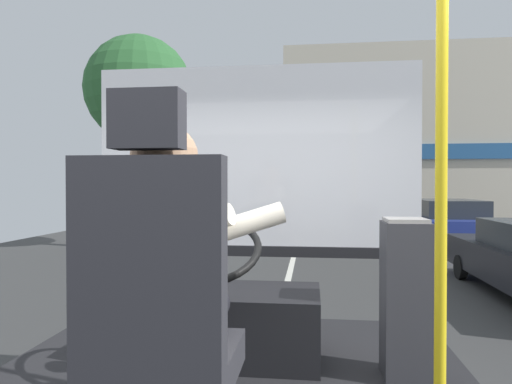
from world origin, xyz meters
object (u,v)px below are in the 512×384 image
(fare_box, at_px, (405,298))
(parked_car_blue, at_px, (446,222))
(bus_driver, at_px, (169,262))
(driver_seat, at_px, (159,325))
(steering_console, at_px, (226,320))
(handrail_pole, at_px, (441,200))

(fare_box, height_order, parked_car_blue, fare_box)
(bus_driver, relative_size, fare_box, 0.96)
(driver_seat, height_order, steering_console, driver_seat)
(handrail_pole, bearing_deg, steering_console, 138.07)
(steering_console, relative_size, parked_car_blue, 0.27)
(driver_seat, relative_size, steering_console, 1.20)
(bus_driver, height_order, fare_box, bus_driver)
(bus_driver, bearing_deg, fare_box, 42.90)
(driver_seat, bearing_deg, bus_driver, 90.00)
(bus_driver, bearing_deg, parked_car_blue, 70.24)
(driver_seat, xyz_separation_m, steering_console, (0.00, 1.19, -0.34))
(steering_console, distance_m, parked_car_blue, 11.82)
(driver_seat, distance_m, handrail_pole, 1.10)
(driver_seat, height_order, bus_driver, driver_seat)
(steering_console, xyz_separation_m, fare_box, (0.99, -0.16, 0.20))
(bus_driver, relative_size, steering_console, 0.74)
(steering_console, bearing_deg, fare_box, -8.93)
(bus_driver, xyz_separation_m, steering_console, (0.00, 1.08, -0.53))
(parked_car_blue, bearing_deg, driver_seat, -109.59)
(fare_box, bearing_deg, steering_console, 171.07)
(driver_seat, relative_size, fare_box, 1.55)
(steering_console, bearing_deg, driver_seat, -90.00)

